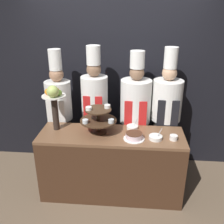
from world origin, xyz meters
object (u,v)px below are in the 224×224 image
at_px(cake_round, 134,136).
at_px(serving_bowl_near, 156,137).
at_px(serving_bowl_far, 132,127).
at_px(chef_center_right, 135,112).
at_px(fruit_pedestal, 54,100).
at_px(cup_white, 174,138).
at_px(chef_left, 59,109).
at_px(tiered_stand, 98,118).
at_px(chef_right, 166,112).
at_px(chef_center_left, 95,107).

bearing_deg(cake_round, serving_bowl_near, 3.38).
distance_m(serving_bowl_near, serving_bowl_far, 0.37).
distance_m(cake_round, chef_center_right, 0.58).
distance_m(fruit_pedestal, serving_bowl_near, 1.28).
relative_size(fruit_pedestal, cake_round, 2.40).
height_order(cake_round, cup_white, cake_round).
bearing_deg(chef_left, serving_bowl_far, -17.17).
bearing_deg(serving_bowl_near, serving_bowl_far, 137.88).
relative_size(cake_round, serving_bowl_near, 1.59).
bearing_deg(tiered_stand, chef_center_right, 44.82).
height_order(chef_center_right, chef_right, chef_right).
bearing_deg(cake_round, tiered_stand, 162.85).
xyz_separation_m(tiered_stand, cake_round, (0.43, -0.13, -0.16)).
relative_size(fruit_pedestal, chef_center_right, 0.33).
distance_m(tiered_stand, cup_white, 0.91).
height_order(serving_bowl_far, chef_right, chef_right).
relative_size(cup_white, chef_left, 0.05).
xyz_separation_m(cup_white, chef_left, (-1.50, 0.56, 0.07)).
height_order(tiered_stand, serving_bowl_near, tiered_stand).
bearing_deg(chef_center_left, fruit_pedestal, -135.00).
relative_size(fruit_pedestal, chef_right, 0.32).
height_order(tiered_stand, chef_center_left, chef_center_left).
bearing_deg(chef_right, serving_bowl_far, -144.81).
height_order(chef_left, chef_center_left, chef_center_left).
distance_m(tiered_stand, chef_center_left, 0.46).
bearing_deg(chef_right, cake_round, -126.38).
relative_size(serving_bowl_near, chef_center_right, 0.09).
bearing_deg(cup_white, chef_right, 93.17).
bearing_deg(cup_white, tiered_stand, 172.62).
distance_m(fruit_pedestal, serving_bowl_far, 1.02).
bearing_deg(chef_center_left, chef_right, -0.00).
xyz_separation_m(cup_white, chef_center_right, (-0.44, 0.56, 0.08)).
distance_m(chef_left, chef_right, 1.47).
bearing_deg(chef_left, cake_round, -28.94).
relative_size(cup_white, chef_right, 0.05).
height_order(cup_white, chef_center_left, chef_center_left).
relative_size(serving_bowl_near, chef_right, 0.08).
relative_size(tiered_stand, cake_round, 1.79).
xyz_separation_m(cake_round, chef_left, (-1.05, 0.58, 0.06)).
distance_m(serving_bowl_near, chef_right, 0.60).
relative_size(cup_white, serving_bowl_near, 0.59).
xyz_separation_m(chef_center_right, chef_right, (0.41, 0.00, 0.02)).
distance_m(fruit_pedestal, chef_left, 0.53).
height_order(cake_round, chef_right, chef_right).
bearing_deg(tiered_stand, fruit_pedestal, 177.73).
height_order(cup_white, chef_left, chef_left).
bearing_deg(chef_left, chef_center_right, -0.01).
distance_m(fruit_pedestal, cake_round, 1.05).
distance_m(chef_center_left, chef_right, 0.97).
bearing_deg(chef_left, fruit_pedestal, -79.42).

